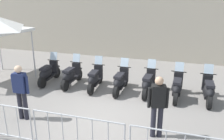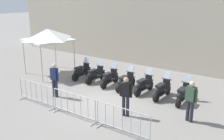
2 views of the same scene
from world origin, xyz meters
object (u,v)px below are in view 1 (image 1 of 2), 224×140
at_px(motorcycle_4, 148,83).
at_px(motorcycle_6, 208,90).
at_px(motorcycle_2, 95,78).
at_px(motorcycle_3, 120,81).
at_px(officer_near_row_end, 21,89).
at_px(motorcycle_1, 71,75).
at_px(motorcycle_5, 177,87).
at_px(officer_by_barriers, 158,104).
at_px(motorcycle_0, 48,73).
at_px(barrier_segment_1, 78,136).

distance_m(motorcycle_4, motorcycle_6, 2.13).
height_order(motorcycle_2, motorcycle_3, same).
distance_m(motorcycle_4, officer_near_row_end, 4.53).
bearing_deg(motorcycle_2, motorcycle_4, 14.75).
bearing_deg(motorcycle_1, motorcycle_4, 12.85).
xyz_separation_m(motorcycle_1, motorcycle_2, (1.06, 0.17, 0.00)).
distance_m(motorcycle_5, officer_by_barriers, 2.73).
height_order(motorcycle_4, officer_near_row_end, officer_near_row_end).
bearing_deg(motorcycle_0, officer_near_row_end, -61.73).
distance_m(motorcycle_6, barrier_segment_1, 5.13).
xyz_separation_m(motorcycle_2, motorcycle_6, (4.15, 0.93, 0.00)).
height_order(motorcycle_2, barrier_segment_1, motorcycle_2).
distance_m(motorcycle_1, officer_by_barriers, 4.70).
height_order(motorcycle_0, barrier_segment_1, motorcycle_0).
bearing_deg(motorcycle_2, motorcycle_5, 12.22).
xyz_separation_m(motorcycle_4, motorcycle_5, (1.06, 0.13, 0.00)).
xyz_separation_m(motorcycle_0, officer_by_barriers, (5.33, -1.61, 0.53)).
height_order(motorcycle_5, officer_by_barriers, officer_by_barriers).
bearing_deg(motorcycle_0, barrier_segment_1, -39.65).
relative_size(motorcycle_4, motorcycle_5, 1.00).
distance_m(motorcycle_4, motorcycle_5, 1.07).
distance_m(motorcycle_4, barrier_segment_1, 4.21).
relative_size(officer_near_row_end, officer_by_barriers, 1.00).
relative_size(motorcycle_6, barrier_segment_1, 0.75).
distance_m(motorcycle_6, officer_by_barriers, 3.11).
height_order(motorcycle_6, officer_by_barriers, officer_by_barriers).
relative_size(motorcycle_0, officer_near_row_end, 0.99).
xyz_separation_m(motorcycle_0, motorcycle_5, (5.20, 1.07, 0.00)).
xyz_separation_m(motorcycle_1, motorcycle_6, (5.21, 1.10, 0.00)).
bearing_deg(motorcycle_6, motorcycle_5, -166.30).
xyz_separation_m(motorcycle_2, motorcycle_5, (3.11, 0.67, 0.00)).
height_order(motorcycle_0, motorcycle_5, same).
bearing_deg(motorcycle_3, officer_near_row_end, -117.46).
bearing_deg(barrier_segment_1, officer_near_row_end, 166.28).
bearing_deg(officer_by_barriers, motorcycle_1, 156.87).
xyz_separation_m(officer_near_row_end, officer_by_barriers, (3.90, 1.05, 0.00)).
relative_size(barrier_segment_1, officer_near_row_end, 1.31).
bearing_deg(motorcycle_1, officer_by_barriers, -23.13).
relative_size(motorcycle_3, motorcycle_4, 1.00).
height_order(motorcycle_1, officer_by_barriers, officer_by_barriers).
relative_size(motorcycle_2, officer_by_barriers, 0.98).
bearing_deg(barrier_segment_1, officer_by_barriers, 50.30).
distance_m(motorcycle_0, motorcycle_6, 6.38).
bearing_deg(officer_near_row_end, motorcycle_4, 52.93).
height_order(motorcycle_1, motorcycle_2, same).
bearing_deg(officer_by_barriers, motorcycle_6, 72.71).
distance_m(motorcycle_3, motorcycle_4, 1.07).
bearing_deg(barrier_segment_1, motorcycle_0, 140.35).
bearing_deg(officer_by_barriers, motorcycle_0, 163.21).
height_order(motorcycle_3, motorcycle_6, same).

